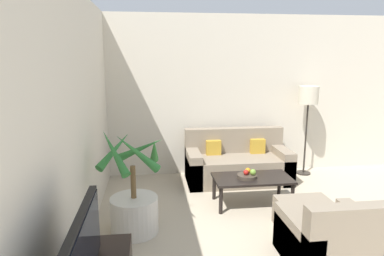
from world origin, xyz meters
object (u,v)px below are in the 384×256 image
(television, at_px, (83,256))
(apple_red, at_px, (246,172))
(sofa_loveseat, at_px, (237,164))
(apple_green, at_px, (253,172))
(coffee_table, at_px, (252,181))
(armchair, at_px, (332,242))
(orange_fruit, at_px, (248,170))
(fruit_bowl, at_px, (247,176))
(floor_lamp, at_px, (308,100))
(ottoman, at_px, (305,215))
(potted_palm, at_px, (134,203))

(television, height_order, apple_red, television)
(sofa_loveseat, xyz_separation_m, apple_red, (-0.13, -0.95, 0.19))
(apple_red, xyz_separation_m, apple_green, (0.09, -0.02, 0.01))
(coffee_table, relative_size, apple_red, 14.89)
(armchair, bearing_deg, coffee_table, 103.31)
(sofa_loveseat, xyz_separation_m, orange_fruit, (-0.08, -0.88, 0.19))
(television, height_order, fruit_bowl, television)
(television, relative_size, coffee_table, 0.95)
(floor_lamp, distance_m, ottoman, 2.33)
(orange_fruit, bearing_deg, apple_red, -123.56)
(ottoman, bearing_deg, television, -143.74)
(coffee_table, height_order, armchair, armchair)
(apple_red, bearing_deg, orange_fruit, 56.44)
(sofa_loveseat, xyz_separation_m, floor_lamp, (1.24, 0.20, 1.01))
(apple_green, bearing_deg, sofa_loveseat, 87.80)
(armchair, bearing_deg, sofa_loveseat, 97.56)
(fruit_bowl, distance_m, orange_fruit, 0.09)
(potted_palm, distance_m, orange_fruit, 1.64)
(floor_lamp, bearing_deg, fruit_bowl, -139.99)
(sofa_loveseat, distance_m, ottoman, 1.71)
(television, distance_m, floor_lamp, 4.66)
(apple_green, bearing_deg, potted_palm, -161.31)
(potted_palm, distance_m, apple_red, 1.58)
(coffee_table, bearing_deg, ottoman, -60.16)
(television, bearing_deg, floor_lamp, 48.64)
(potted_palm, height_order, ottoman, potted_palm)
(fruit_bowl, xyz_separation_m, ottoman, (0.50, -0.72, -0.24))
(television, xyz_separation_m, potted_palm, (0.22, 1.79, -0.46))
(potted_palm, distance_m, fruit_bowl, 1.59)
(sofa_loveseat, height_order, coffee_table, sofa_loveseat)
(coffee_table, relative_size, apple_green, 12.82)
(apple_green, xyz_separation_m, orange_fruit, (-0.05, 0.09, -0.00))
(potted_palm, bearing_deg, floor_lamp, 30.75)
(orange_fruit, xyz_separation_m, armchair, (0.40, -1.52, -0.22))
(ottoman, bearing_deg, armchair, -95.55)
(armchair, bearing_deg, potted_palm, 154.73)
(ottoman, bearing_deg, orange_fruit, 121.38)
(coffee_table, relative_size, fruit_bowl, 3.89)
(fruit_bowl, bearing_deg, ottoman, -55.13)
(floor_lamp, bearing_deg, sofa_loveseat, -171.01)
(apple_red, bearing_deg, potted_palm, -159.67)
(apple_red, relative_size, apple_green, 0.86)
(potted_palm, xyz_separation_m, ottoman, (2.00, -0.16, -0.19))
(floor_lamp, relative_size, armchair, 1.80)
(sofa_loveseat, bearing_deg, ottoman, -76.74)
(apple_red, bearing_deg, coffee_table, 13.81)
(television, relative_size, floor_lamp, 0.66)
(apple_green, bearing_deg, apple_red, 169.87)
(potted_palm, height_order, sofa_loveseat, potted_palm)
(armchair, bearing_deg, fruit_bowl, 106.39)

